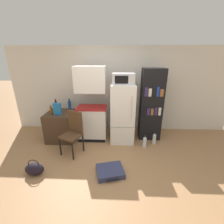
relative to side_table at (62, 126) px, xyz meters
name	(u,v)px	position (x,y,z in m)	size (l,w,h in m)	color
ground_plane	(110,172)	(1.38, -1.25, -0.38)	(24.00, 24.00, 0.00)	#A3754C
wall_back	(120,90)	(1.58, 0.75, 0.83)	(6.40, 0.10, 2.43)	silver
side_table	(62,126)	(0.00, 0.00, 0.00)	(0.71, 0.70, 0.76)	#422D1E
kitchen_hutch	(92,107)	(0.83, 0.09, 0.50)	(0.77, 0.54, 1.93)	white
refrigerator	(122,113)	(1.63, 0.02, 0.38)	(0.60, 0.68, 1.52)	white
microwave	(123,78)	(1.63, 0.02, 1.26)	(0.52, 0.44, 0.26)	#B7B7BC
bookshelf	(151,105)	(2.38, 0.17, 0.56)	(0.56, 0.38, 1.88)	black
bottle_blue_soda	(70,105)	(0.19, 0.24, 0.51)	(0.08, 0.08, 0.30)	#1E47A3
bottle_wine_dark	(56,105)	(-0.19, 0.26, 0.51)	(0.06, 0.06, 0.30)	black
bottle_amber_beer	(51,110)	(-0.19, -0.09, 0.47)	(0.06, 0.06, 0.22)	brown
cereal_box	(57,109)	(0.01, -0.15, 0.53)	(0.19, 0.07, 0.30)	#1E66A8
chair	(73,129)	(0.50, -0.58, 0.19)	(0.53, 0.53, 0.99)	black
suitcase_large_flat	(110,171)	(1.38, -1.30, -0.33)	(0.59, 0.53, 0.11)	navy
handbag	(34,169)	(-0.06, -1.37, -0.26)	(0.36, 0.20, 0.33)	black
water_bottle_front	(145,142)	(2.19, -0.32, -0.25)	(0.09, 0.09, 0.30)	silver
water_bottle_middle	(154,139)	(2.46, -0.16, -0.25)	(0.09, 0.09, 0.31)	silver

